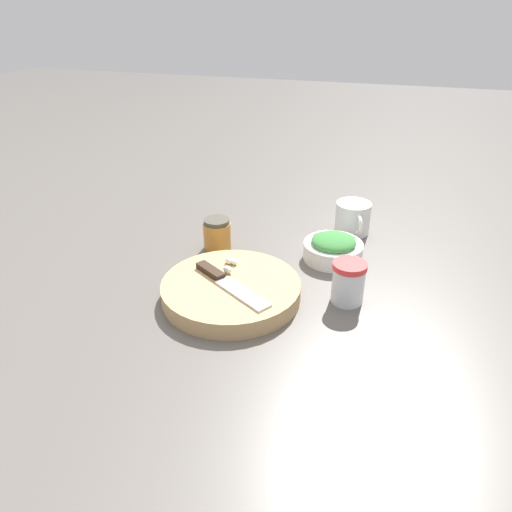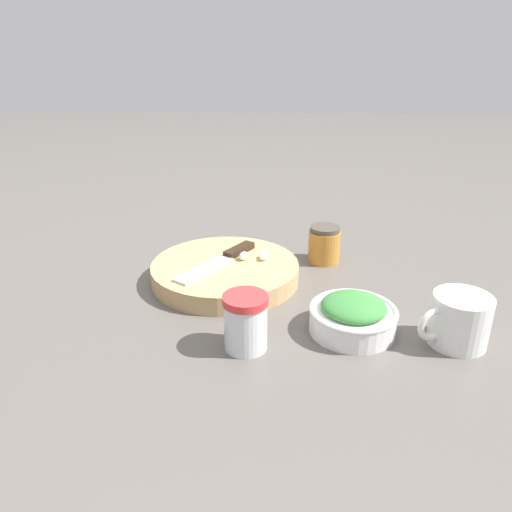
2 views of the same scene
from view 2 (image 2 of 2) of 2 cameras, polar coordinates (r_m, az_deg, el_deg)
ground_plane at (r=0.92m, az=0.76°, el=-4.32°), size 5.00×5.00×0.00m
cutting_board at (r=0.97m, az=-3.54°, el=-1.81°), size 0.28×0.28×0.04m
chef_knife at (r=0.96m, az=-3.92°, el=-0.42°), size 0.14×0.19×0.01m
garlic_cloves at (r=0.97m, az=-0.20°, el=0.03°), size 0.06×0.04×0.02m
herb_bowl at (r=0.81m, az=11.02°, el=-6.69°), size 0.14×0.14×0.06m
spice_jar at (r=0.75m, az=-1.20°, el=-7.54°), size 0.07×0.07×0.09m
coffee_mug at (r=0.82m, az=22.15°, el=-6.82°), size 0.12×0.09×0.08m
honey_jar at (r=1.05m, az=7.80°, el=1.32°), size 0.07×0.07×0.08m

